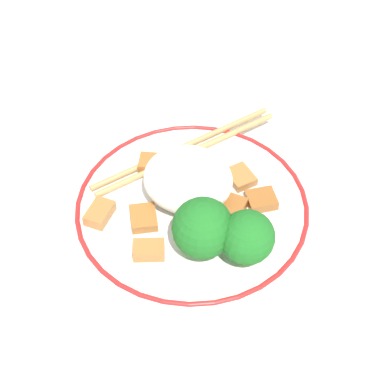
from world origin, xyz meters
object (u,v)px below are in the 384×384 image
Objects in this scene: broccoli_back_center at (247,238)px; chopsticks at (185,150)px; broccoli_back_left at (203,228)px; drinking_glass at (74,349)px; plate at (192,209)px.

broccoli_back_center reaches higher than chopsticks.
broccoli_back_left is 1.08× the size of broccoli_back_center.
drinking_glass is (0.03, 0.26, 0.03)m from chopsticks.
chopsticks is 1.70× the size of drinking_glass.
broccoli_back_center is at bearing 179.01° from broccoli_back_left.
plate is 3.73× the size of broccoli_back_left.
drinking_glass is at bearing 84.01° from chopsticks.
drinking_glass reaches higher than broccoli_back_left.
plate is 1.39× the size of chopsticks.
broccoli_back_left is at bearing 112.65° from plate.
broccoli_back_left is at bearing -117.27° from drinking_glass.
broccoli_back_center is at bearing 124.56° from chopsticks.
plate is 4.03× the size of broccoli_back_center.
drinking_glass is at bearing 75.20° from plate.
broccoli_back_left is at bearing -0.99° from broccoli_back_center.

